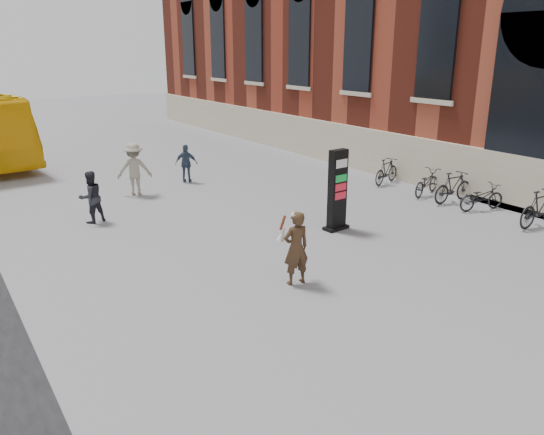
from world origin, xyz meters
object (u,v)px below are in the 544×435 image
info_pylon (337,190)px  pedestrian_a (91,197)px  pedestrian_b (134,169)px  bike_7 (386,171)px  woman (296,247)px  bike_6 (426,182)px  bike_4 (482,197)px  bike_3 (540,208)px  bike_5 (453,187)px  pedestrian_c (186,163)px

info_pylon → pedestrian_a: 7.24m
pedestrian_b → bike_7: pedestrian_b is taller
woman → pedestrian_b: 9.19m
info_pylon → bike_6: (5.09, 1.11, -0.70)m
pedestrian_a → bike_4: bearing=137.5°
bike_6 → bike_7: (0.00, 1.95, 0.04)m
woman → bike_3: bearing=-178.9°
info_pylon → bike_5: (5.09, -0.03, -0.63)m
bike_4 → bike_5: (0.00, 1.11, 0.10)m
info_pylon → pedestrian_c: size_ratio=1.58×
bike_5 → bike_7: bearing=2.0°
woman → bike_7: (8.23, 5.37, -0.36)m
info_pylon → bike_6: size_ratio=1.35×
woman → pedestrian_b: bearing=-81.6°
pedestrian_a → bike_5: size_ratio=0.89×
bike_3 → bike_5: bearing=2.2°
bike_3 → bike_4: (0.00, 1.94, -0.12)m
bike_4 → bike_5: bearing=14.8°
woman → bike_6: size_ratio=0.97×
pedestrian_c → bike_4: bearing=162.5°
bike_4 → bike_6: bearing=14.8°
woman → pedestrian_c: (1.99, 9.85, -0.12)m
pedestrian_b → pedestrian_c: pedestrian_b is taller
pedestrian_b → bike_5: size_ratio=1.05×
info_pylon → bike_5: info_pylon is taller
pedestrian_c → bike_6: (6.24, -6.43, -0.28)m
bike_7 → pedestrian_b: bearing=49.9°
pedestrian_c → bike_6: 8.96m
bike_4 → pedestrian_b: bearing=61.5°
pedestrian_a → bike_3: 13.16m
bike_7 → bike_4: bearing=164.0°
pedestrian_a → pedestrian_c: bearing=-160.8°
bike_4 → pedestrian_c: bearing=50.5°
pedestrian_b → bike_7: 9.36m
bike_7 → woman: bearing=107.1°
pedestrian_c → bike_3: (6.24, -10.62, -0.18)m
bike_3 → bike_6: bike_3 is taller
pedestrian_b → pedestrian_c: (2.30, 0.66, -0.19)m
woman → pedestrian_b: size_ratio=0.91×
pedestrian_c → bike_4: 10.69m
info_pylon → bike_4: size_ratio=1.42×
info_pylon → bike_3: (5.09, -3.09, -0.60)m
info_pylon → pedestrian_a: info_pylon is taller
woman → pedestrian_c: bearing=-95.0°
bike_3 → pedestrian_a: bearing=56.8°
bike_5 → bike_4: bearing=-178.0°
bike_4 → bike_6: 2.25m
woman → bike_3: (8.23, -0.77, -0.30)m
woman → pedestrian_a: size_ratio=1.07×
pedestrian_b → pedestrian_c: 2.40m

